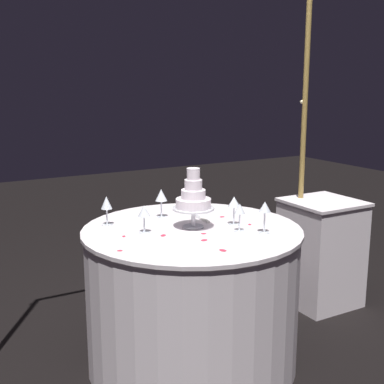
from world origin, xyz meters
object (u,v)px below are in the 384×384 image
wine_glass_0 (240,211)px  wine_glass_4 (234,203)px  wine_glass_2 (106,204)px  side_table (321,252)px  tiered_cake (193,198)px  wine_glass_5 (144,212)px  wine_glass_1 (161,196)px  cake_knife (199,217)px  decorative_arch (158,69)px  main_table (192,296)px  wine_glass_3 (265,209)px

wine_glass_0 → wine_glass_4: (0.05, 0.12, 0.01)m
wine_glass_0 → wine_glass_2: wine_glass_2 is taller
side_table → tiered_cake: (-1.15, -0.24, 0.56)m
tiered_cake → wine_glass_0: 0.25m
tiered_cake → wine_glass_5: (-0.27, 0.04, -0.05)m
tiered_cake → wine_glass_1: (-0.05, 0.27, -0.04)m
wine_glass_2 → cake_knife: bearing=-12.6°
decorative_arch → wine_glass_4: 0.87m
main_table → wine_glass_3: bearing=-43.2°
decorative_arch → wine_glass_5: size_ratio=17.09×
wine_glass_2 → wine_glass_5: bearing=-63.8°
side_table → wine_glass_5: size_ratio=5.10×
wine_glass_3 → wine_glass_1: bearing=120.3°
wine_glass_3 → wine_glass_2: bearing=140.1°
cake_knife → wine_glass_4: bearing=-67.7°
main_table → cake_knife: size_ratio=3.92×
wine_glass_4 → wine_glass_0: bearing=-110.9°
wine_glass_2 → cake_knife: size_ratio=0.53×
decorative_arch → wine_glass_1: (-0.04, -0.11, -0.70)m
tiered_cake → wine_glass_4: tiered_cake is taller
wine_glass_2 → wine_glass_5: 0.26m
side_table → decorative_arch: bearing=172.9°
wine_glass_3 → decorative_arch: bearing=113.0°
wine_glass_0 → wine_glass_3: size_ratio=0.90×
main_table → wine_glass_3: 0.64m
side_table → wine_glass_0: wine_glass_0 is taller
wine_glass_3 → main_table: bearing=136.8°
wine_glass_1 → wine_glass_5: 0.32m
wine_glass_5 → cake_knife: wine_glass_5 is taller
wine_glass_4 → decorative_arch: bearing=117.2°
side_table → wine_glass_2: (-1.53, 0.03, 0.52)m
wine_glass_1 → wine_glass_3: 0.63m
wine_glass_2 → cake_knife: 0.53m
wine_glass_0 → wine_glass_5: (-0.44, 0.22, -0.00)m
wine_glass_0 → wine_glass_3: 0.13m
tiered_cake → wine_glass_1: size_ratio=1.95×
wine_glass_1 → cake_knife: wine_glass_1 is taller
wine_glass_1 → wine_glass_3: wine_glass_3 is taller
wine_glass_5 → tiered_cake: bearing=-7.7°
tiered_cake → wine_glass_5: size_ratio=2.20×
side_table → wine_glass_1: wine_glass_1 is taller
main_table → tiered_cake: 0.54m
side_table → wine_glass_0: size_ratio=4.97×
wine_glass_1 → wine_glass_5: size_ratio=1.13×
tiered_cake → wine_glass_1: bearing=101.3°
wine_glass_2 → wine_glass_5: size_ratio=1.09×
wine_glass_3 → wine_glass_0: bearing=137.4°
side_table → tiered_cake: tiered_cake is taller
wine_glass_2 → wine_glass_4: wine_glass_2 is taller
decorative_arch → wine_glass_3: (0.28, -0.65, -0.70)m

